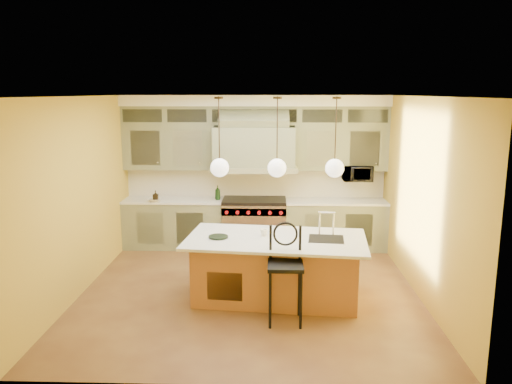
{
  "coord_description": "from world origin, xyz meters",
  "views": [
    {
      "loc": [
        0.33,
        -7.12,
        2.96
      ],
      "look_at": [
        0.08,
        0.7,
        1.39
      ],
      "focal_mm": 35.0,
      "sensor_mm": 36.0,
      "label": 1
    }
  ],
  "objects_px": {
    "kitchen_island": "(276,267)",
    "microwave": "(357,173)",
    "range": "(254,223)",
    "counter_stool": "(285,266)"
  },
  "relations": [
    {
      "from": "microwave",
      "to": "range",
      "type": "bearing_deg",
      "value": -176.88
    },
    {
      "from": "range",
      "to": "microwave",
      "type": "distance_m",
      "value": 2.18
    },
    {
      "from": "range",
      "to": "counter_stool",
      "type": "height_order",
      "value": "counter_stool"
    },
    {
      "from": "range",
      "to": "microwave",
      "type": "xyz_separation_m",
      "value": [
        1.95,
        0.11,
        0.96
      ]
    },
    {
      "from": "kitchen_island",
      "to": "counter_stool",
      "type": "bearing_deg",
      "value": -75.91
    },
    {
      "from": "microwave",
      "to": "kitchen_island",
      "type": "bearing_deg",
      "value": -121.69
    },
    {
      "from": "counter_stool",
      "to": "range",
      "type": "bearing_deg",
      "value": 99.39
    },
    {
      "from": "kitchen_island",
      "to": "microwave",
      "type": "distance_m",
      "value": 3.1
    },
    {
      "from": "kitchen_island",
      "to": "microwave",
      "type": "height_order",
      "value": "microwave"
    },
    {
      "from": "range",
      "to": "counter_stool",
      "type": "relative_size",
      "value": 0.92
    }
  ]
}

